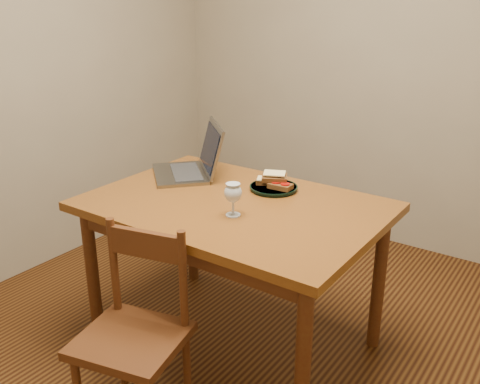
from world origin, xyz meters
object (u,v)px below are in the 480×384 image
Objects in this scene: table at (234,220)px; laptop at (195,161)px; plate at (274,188)px; milk_glass at (233,200)px; chair at (133,325)px.

laptop is (-0.40, 0.21, 0.16)m from table.
plate is 0.46× the size of laptop.
milk_glass is 0.58m from laptop.
chair reaches higher than plate.
chair is 0.93m from plate.
plate is at bearing 76.24° from table.
milk_glass reaches higher than chair.
plate is 1.58× the size of milk_glass.
table is 2.63× the size of laptop.
table is at bearing 75.45° from chair.
laptop is (-0.46, -0.04, 0.06)m from plate.
chair is at bearing -91.46° from table.
chair is (-0.02, -0.64, -0.21)m from table.
laptop reaches higher than plate.
plate is at bearing 46.93° from laptop.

